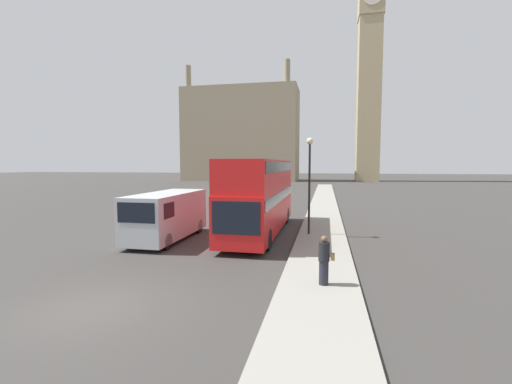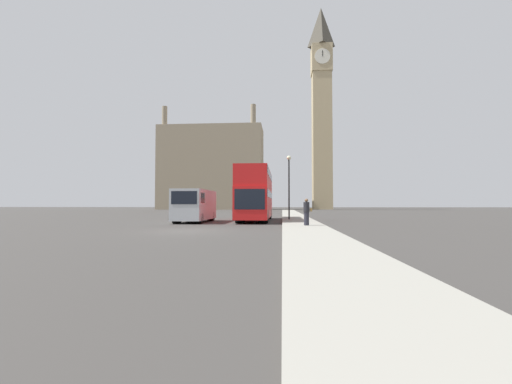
{
  "view_description": "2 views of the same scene",
  "coord_description": "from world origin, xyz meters",
  "px_view_note": "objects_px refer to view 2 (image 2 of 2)",
  "views": [
    {
      "loc": [
        6.49,
        -8.25,
        4.07
      ],
      "look_at": [
        2.11,
        13.13,
        2.31
      ],
      "focal_mm": 24.0,
      "sensor_mm": 36.0,
      "label": 1
    },
    {
      "loc": [
        5.01,
        -17.97,
        1.42
      ],
      "look_at": [
        2.25,
        17.86,
        2.71
      ],
      "focal_mm": 24.0,
      "sensor_mm": 36.0,
      "label": 2
    }
  ],
  "objects_px": {
    "white_van": "(195,205)",
    "red_double_decker_bus": "(256,193)",
    "street_lamp": "(289,177)",
    "clock_tower": "(322,105)",
    "pedestrian": "(307,212)"
  },
  "relations": [
    {
      "from": "white_van",
      "to": "red_double_decker_bus",
      "type": "bearing_deg",
      "value": 30.63
    },
    {
      "from": "white_van",
      "to": "street_lamp",
      "type": "xyz_separation_m",
      "value": [
        7.48,
        2.44,
        2.36
      ]
    },
    {
      "from": "street_lamp",
      "to": "clock_tower",
      "type": "bearing_deg",
      "value": 81.12
    },
    {
      "from": "clock_tower",
      "to": "street_lamp",
      "type": "bearing_deg",
      "value": -98.88
    },
    {
      "from": "red_double_decker_bus",
      "to": "clock_tower",
      "type": "bearing_deg",
      "value": 78.75
    },
    {
      "from": "clock_tower",
      "to": "red_double_decker_bus",
      "type": "height_order",
      "value": "clock_tower"
    },
    {
      "from": "red_double_decker_bus",
      "to": "white_van",
      "type": "relative_size",
      "value": 1.82
    },
    {
      "from": "clock_tower",
      "to": "pedestrian",
      "type": "bearing_deg",
      "value": -97.28
    },
    {
      "from": "red_double_decker_bus",
      "to": "pedestrian",
      "type": "bearing_deg",
      "value": -66.21
    },
    {
      "from": "clock_tower",
      "to": "street_lamp",
      "type": "height_order",
      "value": "clock_tower"
    },
    {
      "from": "clock_tower",
      "to": "white_van",
      "type": "xyz_separation_m",
      "value": [
        -18.11,
        -70.45,
        -28.26
      ]
    },
    {
      "from": "clock_tower",
      "to": "white_van",
      "type": "distance_m",
      "value": 78.04
    },
    {
      "from": "red_double_decker_bus",
      "to": "white_van",
      "type": "height_order",
      "value": "red_double_decker_bus"
    },
    {
      "from": "white_van",
      "to": "pedestrian",
      "type": "bearing_deg",
      "value": -34.42
    },
    {
      "from": "white_van",
      "to": "street_lamp",
      "type": "distance_m",
      "value": 8.21
    }
  ]
}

